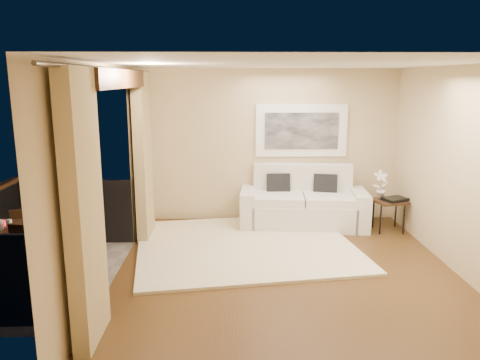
{
  "coord_description": "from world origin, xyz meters",
  "views": [
    {
      "loc": [
        -0.76,
        -5.78,
        2.52
      ],
      "look_at": [
        -0.59,
        1.0,
        1.05
      ],
      "focal_mm": 35.0,
      "sensor_mm": 36.0,
      "label": 1
    }
  ],
  "objects_px": {
    "side_table": "(389,204)",
    "orchid": "(381,184)",
    "balcony_chair_far": "(28,234)",
    "sofa": "(303,204)",
    "balcony_chair_near": "(25,262)"
  },
  "relations": [
    {
      "from": "side_table",
      "to": "orchid",
      "type": "bearing_deg",
      "value": 128.32
    },
    {
      "from": "side_table",
      "to": "balcony_chair_far",
      "type": "distance_m",
      "value": 5.57
    },
    {
      "from": "sofa",
      "to": "orchid",
      "type": "bearing_deg",
      "value": -5.0
    },
    {
      "from": "balcony_chair_near",
      "to": "side_table",
      "type": "bearing_deg",
      "value": 37.96
    },
    {
      "from": "side_table",
      "to": "orchid",
      "type": "xyz_separation_m",
      "value": [
        -0.11,
        0.14,
        0.3
      ]
    },
    {
      "from": "balcony_chair_far",
      "to": "balcony_chair_near",
      "type": "xyz_separation_m",
      "value": [
        0.43,
        -1.1,
        0.06
      ]
    },
    {
      "from": "side_table",
      "to": "balcony_chair_near",
      "type": "height_order",
      "value": "balcony_chair_near"
    },
    {
      "from": "side_table",
      "to": "balcony_chair_near",
      "type": "distance_m",
      "value": 5.59
    },
    {
      "from": "sofa",
      "to": "balcony_chair_far",
      "type": "distance_m",
      "value": 4.4
    },
    {
      "from": "side_table",
      "to": "balcony_chair_far",
      "type": "relative_size",
      "value": 0.68
    },
    {
      "from": "balcony_chair_far",
      "to": "side_table",
      "type": "bearing_deg",
      "value": -177.86
    },
    {
      "from": "balcony_chair_near",
      "to": "sofa",
      "type": "bearing_deg",
      "value": 50.14
    },
    {
      "from": "side_table",
      "to": "orchid",
      "type": "height_order",
      "value": "orchid"
    },
    {
      "from": "balcony_chair_far",
      "to": "balcony_chair_near",
      "type": "height_order",
      "value": "balcony_chair_near"
    },
    {
      "from": "orchid",
      "to": "balcony_chair_far",
      "type": "xyz_separation_m",
      "value": [
        -5.25,
        -1.67,
        -0.28
      ]
    }
  ]
}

